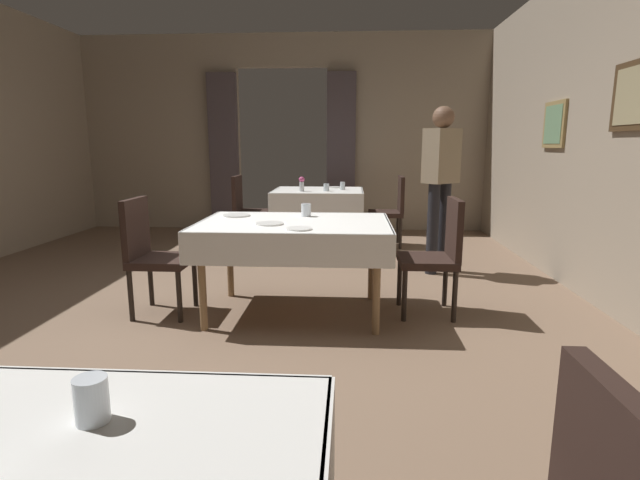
{
  "coord_description": "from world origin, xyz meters",
  "views": [
    {
      "loc": [
        1.07,
        -3.58,
        1.34
      ],
      "look_at": [
        0.82,
        0.41,
        0.55
      ],
      "focal_mm": 27.27,
      "sensor_mm": 36.0,
      "label": 1
    }
  ],
  "objects": [
    {
      "name": "chair_far_left",
      "position": [
        -0.33,
        2.86,
        0.52
      ],
      "size": [
        0.45,
        0.44,
        0.93
      ],
      "color": "black",
      "rests_on": "ground"
    },
    {
      "name": "glass_far_b",
      "position": [
        0.97,
        2.88,
        0.8
      ],
      "size": [
        0.07,
        0.07,
        0.1
      ],
      "primitive_type": "cylinder",
      "color": "silver",
      "rests_on": "dining_table_far"
    },
    {
      "name": "glass_far_c",
      "position": [
        0.76,
        2.67,
        0.8
      ],
      "size": [
        0.07,
        0.07,
        0.1
      ],
      "primitive_type": "cylinder",
      "color": "silver",
      "rests_on": "dining_table_far"
    },
    {
      "name": "plate_mid_a",
      "position": [
        0.46,
        -0.0,
        0.76
      ],
      "size": [
        0.21,
        0.21,
        0.01
      ],
      "primitive_type": "cylinder",
      "color": "white",
      "rests_on": "dining_table_mid"
    },
    {
      "name": "chair_mid_right",
      "position": [
        1.76,
        0.21,
        0.52
      ],
      "size": [
        0.44,
        0.44,
        0.93
      ],
      "color": "black",
      "rests_on": "ground"
    },
    {
      "name": "ground",
      "position": [
        0.0,
        0.0,
        0.0
      ],
      "size": [
        10.08,
        10.08,
        0.0
      ],
      "primitive_type": "plane",
      "color": "#7A604C"
    },
    {
      "name": "dining_table_far",
      "position": [
        0.64,
        2.85,
        0.65
      ],
      "size": [
        1.18,
        1.01,
        0.75
      ],
      "color": "olive",
      "rests_on": "ground"
    },
    {
      "name": "plate_mid_c",
      "position": [
        0.12,
        0.41,
        0.76
      ],
      "size": [
        0.23,
        0.23,
        0.01
      ],
      "primitive_type": "cylinder",
      "color": "white",
      "rests_on": "dining_table_mid"
    },
    {
      "name": "dining_table_mid",
      "position": [
        0.63,
        0.15,
        0.67
      ],
      "size": [
        1.49,
        1.06,
        0.75
      ],
      "color": "olive",
      "rests_on": "ground"
    },
    {
      "name": "chair_mid_left",
      "position": [
        -0.49,
        0.08,
        0.52
      ],
      "size": [
        0.45,
        0.44,
        0.93
      ],
      "color": "black",
      "rests_on": "ground"
    },
    {
      "name": "flower_vase_far",
      "position": [
        0.45,
        2.62,
        0.85
      ],
      "size": [
        0.07,
        0.07,
        0.19
      ],
      "color": "silver",
      "rests_on": "dining_table_far"
    },
    {
      "name": "plate_far_d",
      "position": [
        0.86,
        3.19,
        0.76
      ],
      "size": [
        0.19,
        0.19,
        0.01
      ],
      "primitive_type": "cylinder",
      "color": "white",
      "rests_on": "dining_table_far"
    },
    {
      "name": "plate_mid_d",
      "position": [
        0.71,
        -0.21,
        0.76
      ],
      "size": [
        0.18,
        0.18,
        0.01
      ],
      "primitive_type": "cylinder",
      "color": "white",
      "rests_on": "dining_table_mid"
    },
    {
      "name": "glass_mid_b",
      "position": [
        0.7,
        0.43,
        0.8
      ],
      "size": [
        0.08,
        0.08,
        0.11
      ],
      "primitive_type": "cylinder",
      "color": "silver",
      "rests_on": "dining_table_mid"
    },
    {
      "name": "chair_far_right",
      "position": [
        1.62,
        2.88,
        0.52
      ],
      "size": [
        0.44,
        0.44,
        0.93
      ],
      "color": "black",
      "rests_on": "ground"
    },
    {
      "name": "glass_near_d",
      "position": [
        0.52,
        -2.65,
        0.8
      ],
      "size": [
        0.07,
        0.07,
        0.1
      ],
      "primitive_type": "cylinder",
      "color": "silver",
      "rests_on": "dining_table_near"
    },
    {
      "name": "wall_back",
      "position": [
        0.0,
        4.18,
        1.51
      ],
      "size": [
        6.4,
        0.27,
        3.0
      ],
      "color": "gray",
      "rests_on": "ground"
    },
    {
      "name": "person_waiter_by_doorway",
      "position": [
        2.0,
        1.52,
        1.02
      ],
      "size": [
        0.42,
        0.4,
        1.72
      ],
      "color": "black",
      "rests_on": "ground"
    }
  ]
}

